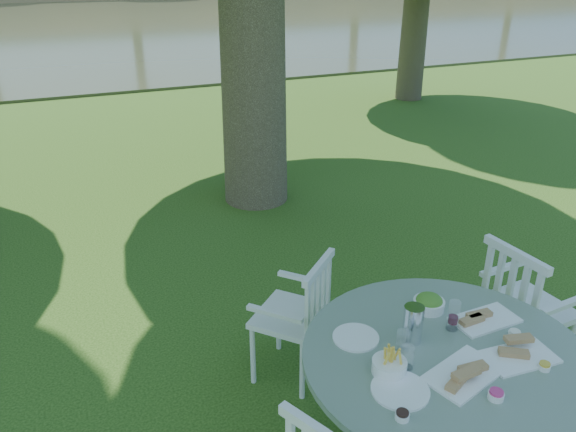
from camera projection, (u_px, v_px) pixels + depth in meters
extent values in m
plane|color=#1B3B0C|center=(298.00, 321.00, 4.53)|extent=(140.00, 140.00, 0.00)
cylinder|color=black|center=(440.00, 413.00, 3.08)|extent=(0.12, 0.12, 0.71)
cylinder|color=slate|center=(448.00, 358.00, 2.93)|extent=(1.52, 1.52, 0.04)
cylinder|color=silver|center=(568.00, 350.00, 3.81)|extent=(0.04, 0.04, 0.50)
cylinder|color=silver|center=(517.00, 316.00, 4.17)|extent=(0.04, 0.04, 0.50)
cylinder|color=silver|center=(527.00, 368.00, 3.64)|extent=(0.04, 0.04, 0.50)
cylinder|color=silver|center=(477.00, 331.00, 4.00)|extent=(0.04, 0.04, 0.50)
cube|color=silver|center=(528.00, 307.00, 3.79)|extent=(0.50, 0.54, 0.04)
cube|color=silver|center=(511.00, 286.00, 3.60)|extent=(0.08, 0.51, 0.51)
cylinder|color=silver|center=(279.00, 323.00, 4.12)|extent=(0.04, 0.04, 0.45)
cylinder|color=silver|center=(253.00, 355.00, 3.79)|extent=(0.04, 0.04, 0.45)
cylinder|color=silver|center=(325.00, 336.00, 3.99)|extent=(0.04, 0.04, 0.45)
cylinder|color=silver|center=(302.00, 370.00, 3.65)|extent=(0.04, 0.04, 0.45)
cube|color=silver|center=(290.00, 316.00, 3.78)|extent=(0.63, 0.63, 0.04)
cube|color=silver|center=(318.00, 296.00, 3.62)|extent=(0.37, 0.34, 0.46)
cube|color=white|center=(464.00, 374.00, 2.77)|extent=(0.45, 0.35, 0.02)
cube|color=white|center=(519.00, 357.00, 2.89)|extent=(0.38, 0.24, 0.01)
cube|color=white|center=(485.00, 320.00, 3.18)|extent=(0.38, 0.22, 0.02)
cylinder|color=white|center=(400.00, 390.00, 2.67)|extent=(0.28, 0.28, 0.01)
cylinder|color=white|center=(356.00, 337.00, 3.04)|extent=(0.25, 0.25, 0.01)
cylinder|color=white|center=(389.00, 366.00, 2.78)|extent=(0.17, 0.17, 0.07)
cylinder|color=white|center=(429.00, 305.00, 3.28)|extent=(0.18, 0.18, 0.06)
cylinder|color=silver|center=(413.00, 324.00, 2.98)|extent=(0.11, 0.11, 0.22)
cylinder|color=white|center=(454.00, 316.00, 3.08)|extent=(0.07, 0.07, 0.18)
cylinder|color=white|center=(403.00, 341.00, 2.92)|extent=(0.07, 0.07, 0.12)
cylinder|color=white|center=(407.00, 357.00, 2.80)|extent=(0.07, 0.07, 0.12)
cylinder|color=white|center=(496.00, 396.00, 2.62)|extent=(0.08, 0.08, 0.03)
cylinder|color=white|center=(544.00, 367.00, 2.81)|extent=(0.06, 0.06, 0.03)
cylinder|color=white|center=(514.00, 335.00, 3.04)|extent=(0.07, 0.07, 0.03)
cylinder|color=white|center=(402.00, 416.00, 2.51)|extent=(0.07, 0.07, 0.03)
cube|color=#343921|center=(77.00, 26.00, 23.73)|extent=(100.00, 28.00, 0.12)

